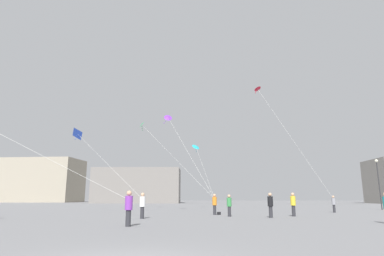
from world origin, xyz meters
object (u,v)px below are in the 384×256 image
object	(u,v)px
person_in_yellow	(293,203)
lamppost_east	(378,176)
kite_cyan_diamond	(196,147)
person_in_grey	(334,203)
handbag_beside_flyer	(219,213)
kite_violet_diamond	(169,119)
building_left_hall	(34,181)
person_in_white	(142,204)
person_in_black	(270,204)
kite_emerald_delta	(144,127)
person_in_purple	(129,207)
person_in_orange	(215,203)
building_centre_hall	(138,186)
kite_cobalt_delta	(78,135)
kite_crimson_diamond	(259,91)
person_in_green	(229,204)

from	to	relation	value
person_in_yellow	lamppost_east	size ratio (longest dim) A/B	0.30
person_in_yellow	kite_cyan_diamond	size ratio (longest dim) A/B	0.12
person_in_grey	handbag_beside_flyer	bearing A→B (deg)	-57.78
kite_violet_diamond	building_left_hall	size ratio (longest dim) A/B	0.32
kite_violet_diamond	lamppost_east	bearing A→B (deg)	16.87
person_in_white	handbag_beside_flyer	distance (m)	7.61
person_in_grey	person_in_white	size ratio (longest dim) A/B	0.92
person_in_yellow	building_left_hall	world-z (taller)	building_left_hall
person_in_black	lamppost_east	xyz separation A→B (m)	(15.09, 16.23, 2.89)
person_in_yellow	kite_violet_diamond	distance (m)	15.57
kite_emerald_delta	handbag_beside_flyer	xyz separation A→B (m)	(9.15, -10.56, -9.84)
person_in_purple	lamppost_east	distance (m)	33.58
kite_emerald_delta	person_in_white	bearing A→B (deg)	-76.16
person_in_purple	person_in_orange	bearing A→B (deg)	-102.55
building_centre_hall	person_in_black	bearing A→B (deg)	-67.31
person_in_black	lamppost_east	distance (m)	22.35
person_in_black	kite_emerald_delta	xyz separation A→B (m)	(-12.86, 14.27, 9.00)
person_in_grey	lamppost_east	xyz separation A→B (m)	(7.78, 7.36, 2.97)
person_in_grey	building_centre_hall	xyz separation A→B (m)	(-31.99, 50.16, 3.47)
kite_emerald_delta	person_in_yellow	bearing A→B (deg)	-39.59
person_in_orange	kite_cobalt_delta	world-z (taller)	kite_cobalt_delta
kite_crimson_diamond	building_centre_hall	size ratio (longest dim) A/B	0.59
kite_cyan_diamond	kite_emerald_delta	bearing A→B (deg)	-152.47
building_centre_hall	kite_cobalt_delta	bearing A→B (deg)	-83.35
person_in_white	kite_emerald_delta	distance (m)	18.82
person_in_orange	building_centre_hall	size ratio (longest dim) A/B	0.08
person_in_purple	building_centre_hall	xyz separation A→B (m)	(-16.52, 66.86, 3.38)
person_in_purple	person_in_white	bearing A→B (deg)	-75.86
person_in_black	building_left_hall	world-z (taller)	building_left_hall
kite_crimson_diamond	kite_cyan_diamond	bearing A→B (deg)	150.38
person_in_grey	person_in_purple	size ratio (longest dim) A/B	0.91
kite_crimson_diamond	kite_violet_diamond	bearing A→B (deg)	-157.77
person_in_purple	kite_emerald_delta	size ratio (longest dim) A/B	0.15
person_in_yellow	kite_violet_diamond	size ratio (longest dim) A/B	0.20
person_in_green	kite_cyan_diamond	size ratio (longest dim) A/B	0.11
person_in_yellow	kite_violet_diamond	world-z (taller)	kite_violet_diamond
kite_emerald_delta	kite_crimson_diamond	bearing A→B (deg)	-4.82
person_in_orange	person_in_black	bearing A→B (deg)	-93.55
person_in_black	person_in_purple	bearing A→B (deg)	-120.40
building_centre_hall	person_in_grey	bearing A→B (deg)	-57.47
person_in_grey	handbag_beside_flyer	distance (m)	12.18
kite_emerald_delta	lamppost_east	bearing A→B (deg)	4.00
person_in_grey	person_in_black	bearing A→B (deg)	-32.33
person_in_orange	kite_emerald_delta	bearing A→B (deg)	77.73
kite_crimson_diamond	handbag_beside_flyer	bearing A→B (deg)	-117.68
kite_violet_diamond	lamppost_east	size ratio (longest dim) A/B	1.51
lamppost_east	person_in_black	bearing A→B (deg)	-132.91
person_in_black	kite_cobalt_delta	size ratio (longest dim) A/B	0.14
building_left_hall	lamppost_east	xyz separation A→B (m)	(75.77, -56.53, -2.64)
building_left_hall	person_in_purple	bearing A→B (deg)	-56.91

